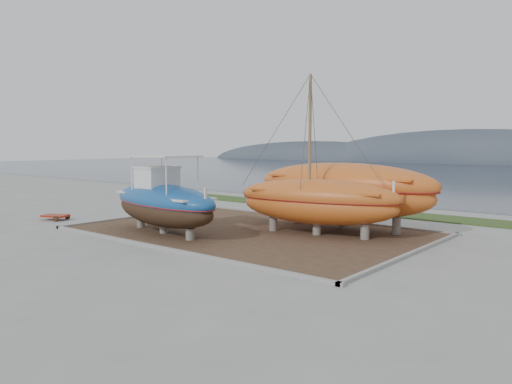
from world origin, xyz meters
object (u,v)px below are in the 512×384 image
Objects in this scene: blue_caique at (163,194)px; orange_bare_hull at (343,196)px; white_dinghy at (184,211)px; red_trailer at (55,217)px; orange_sailboat at (318,155)px.

orange_bare_hull is at bearing 58.09° from blue_caique.
white_dinghy is 8.21m from red_trailer.
blue_caique is at bearing -132.34° from orange_bare_hull.
white_dinghy is at bearing 133.91° from blue_caique.
blue_caique is 9.51m from red_trailer.
blue_caique is 8.37m from orange_sailboat.
red_trailer is at bearing -134.44° from white_dinghy.
blue_caique is at bearing -153.87° from orange_sailboat.
orange_bare_hull is 4.69× the size of red_trailer.
blue_caique is at bearing -47.04° from white_dinghy.
blue_caique is 0.97× the size of orange_sailboat.
orange_bare_hull is (9.26, 3.61, 1.24)m from white_dinghy.
red_trailer is at bearing -169.75° from orange_sailboat.
orange_bare_hull is (6.51, 7.54, -0.28)m from blue_caique.
orange_sailboat is (9.28, 0.88, 3.60)m from white_dinghy.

